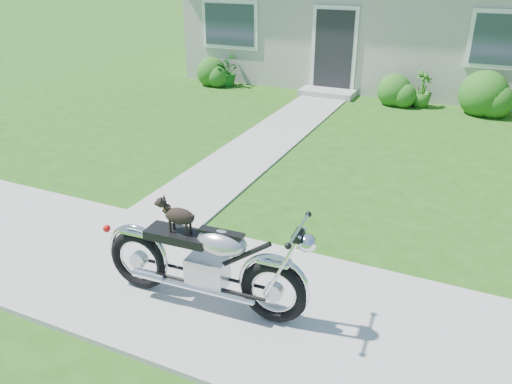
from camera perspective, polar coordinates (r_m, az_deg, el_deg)
ground at (r=5.45m, az=-4.05°, el=-11.34°), size 80.00×80.00×0.00m
sidewalk at (r=5.44m, az=-4.06°, el=-11.17°), size 24.00×2.20×0.04m
walkway at (r=10.08m, az=1.97°, el=6.42°), size 1.20×8.00×0.03m
house at (r=16.00m, az=17.91°, el=20.08°), size 12.60×7.03×4.50m
shrub_row at (r=12.70m, az=18.90°, el=10.84°), size 9.84×1.08×1.08m
potted_plant_left at (r=14.29m, az=-3.44°, el=13.63°), size 0.99×0.99×0.83m
potted_plant_right at (r=12.75m, az=18.46°, el=11.08°), size 0.63×0.63×0.86m
motorcycle_with_dog at (r=4.95m, az=-5.69°, el=-7.98°), size 2.22×0.60×1.11m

